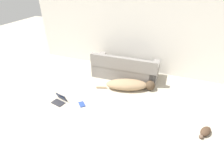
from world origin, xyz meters
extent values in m
plane|color=#BCB29E|center=(0.00, 0.00, 0.00)|extent=(20.00, 20.00, 0.00)
cube|color=silver|center=(0.00, 3.89, 1.35)|extent=(7.58, 0.06, 2.71)
cube|color=gray|center=(-0.24, 3.26, 0.21)|extent=(2.10, 0.90, 0.43)
cube|color=gray|center=(-0.23, 2.90, 0.62)|extent=(2.07, 0.20, 0.38)
cube|color=gray|center=(0.69, 3.29, 0.28)|extent=(0.23, 0.84, 0.57)
cube|color=gray|center=(-1.18, 3.23, 0.28)|extent=(0.23, 0.84, 0.57)
ellipsoid|color=#A38460|center=(0.03, 2.54, 0.15)|extent=(1.29, 0.82, 0.30)
sphere|color=#493726|center=(0.67, 2.75, 0.14)|extent=(0.36, 0.36, 0.28)
cylinder|color=#A38460|center=(-0.68, 2.30, 0.03)|extent=(0.30, 0.15, 0.06)
ellipsoid|color=#473323|center=(2.10, 1.50, 0.07)|extent=(0.31, 0.37, 0.14)
sphere|color=brown|center=(2.02, 1.33, 0.05)|extent=(0.12, 0.12, 0.09)
cylinder|color=#473323|center=(2.20, 1.68, 0.01)|extent=(0.06, 0.08, 0.02)
cube|color=#2D2D33|center=(-1.46, 1.23, 0.01)|extent=(0.38, 0.27, 0.02)
cube|color=#2D2D33|center=(-1.43, 1.37, 0.12)|extent=(0.35, 0.15, 0.20)
cube|color=#0F1938|center=(-1.43, 1.36, 0.12)|extent=(0.32, 0.13, 0.18)
cube|color=#28428E|center=(-0.84, 1.40, 0.01)|extent=(0.25, 0.25, 0.02)
camera|label=1|loc=(1.20, -1.64, 2.90)|focal=28.00mm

